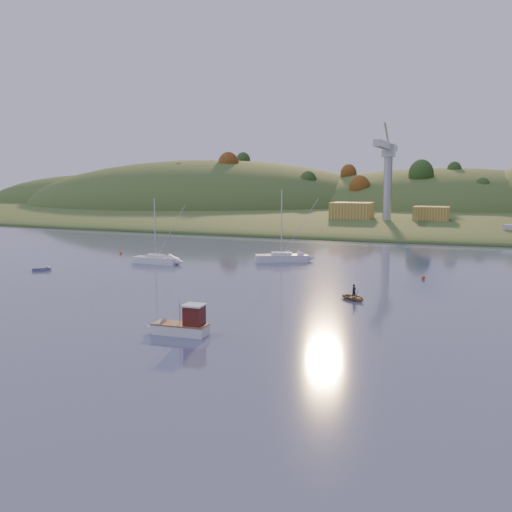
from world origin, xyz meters
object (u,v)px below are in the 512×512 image
at_px(red_tender, 282,260).
at_px(grey_dinghy, 45,269).
at_px(sailboat_near, 281,257).
at_px(canoe, 354,297).
at_px(fishing_boat, 176,325).
at_px(sailboat_far, 156,259).

relative_size(red_tender, grey_dinghy, 1.23).
height_order(sailboat_near, grey_dinghy, sailboat_near).
bearing_deg(red_tender, canoe, -27.48).
distance_m(fishing_boat, canoe, 22.93).
bearing_deg(sailboat_far, red_tender, 26.76).
relative_size(sailboat_far, canoe, 3.41).
height_order(sailboat_far, red_tender, sailboat_far).
bearing_deg(grey_dinghy, sailboat_far, 7.14).
bearing_deg(sailboat_near, fishing_boat, -109.20).
xyz_separation_m(sailboat_near, grey_dinghy, (-29.99, -21.58, -0.54)).
bearing_deg(fishing_boat, canoe, -123.28).
xyz_separation_m(fishing_boat, sailboat_near, (-5.88, 45.38, -0.06)).
bearing_deg(canoe, red_tender, 67.48).
distance_m(fishing_boat, sailboat_far, 43.37).
bearing_deg(canoe, grey_dinghy, 118.36).
bearing_deg(sailboat_near, canoe, -82.25).
relative_size(canoe, red_tender, 0.88).
xyz_separation_m(canoe, grey_dinghy, (-47.47, 4.02, -0.10)).
bearing_deg(sailboat_near, red_tender, -74.24).
relative_size(fishing_boat, canoe, 1.91).
relative_size(sailboat_near, grey_dinghy, 4.13).
bearing_deg(grey_dinghy, fishing_boat, -72.62).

